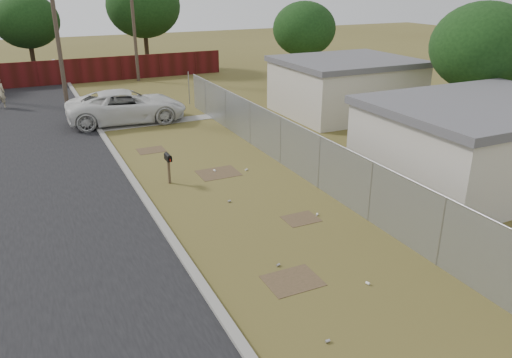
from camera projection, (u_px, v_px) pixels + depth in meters
ground at (242, 202)px, 17.32m from camera, size 120.00×120.00×0.00m
street at (22, 160)px, 21.36m from camera, size 15.10×60.00×0.12m
chainlink_fence at (305, 159)px, 19.13m from camera, size 0.10×27.06×2.02m
privacy_fence at (23, 75)px, 35.54m from camera, size 30.00×0.12×1.80m
utility_poles at (55, 23)px, 31.44m from camera, size 12.60×8.24×9.00m
houses at (404, 110)px, 23.24m from camera, size 9.30×17.24×3.10m
horizon_trees at (118, 19)px, 35.68m from camera, size 33.32×31.94×7.78m
mailbox at (168, 160)px, 18.63m from camera, size 0.19×0.51×1.18m
pickup_truck at (127, 106)px, 26.84m from camera, size 6.50×3.43×1.74m
scattered_litter at (274, 222)px, 15.81m from camera, size 3.20×10.71×0.07m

